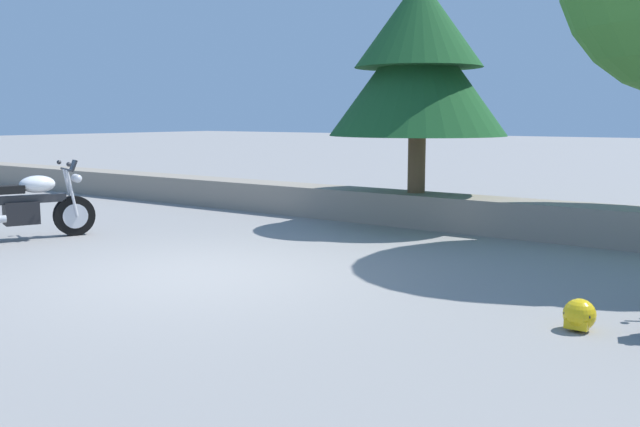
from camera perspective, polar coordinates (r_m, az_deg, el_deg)
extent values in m
plane|color=gray|center=(8.51, -9.48, -4.77)|extent=(120.00, 120.00, 0.00)
cube|color=gray|center=(12.26, 6.70, 0.43)|extent=(36.00, 0.80, 0.55)
cylinder|color=black|center=(11.65, -19.20, -0.16)|extent=(0.35, 0.63, 0.62)
cylinder|color=silver|center=(11.65, -19.20, -0.16)|extent=(0.29, 0.42, 0.38)
cube|color=black|center=(11.47, -22.95, 0.04)|extent=(0.47, 0.56, 0.34)
cube|color=#2D2D30|center=(11.47, -22.51, 1.07)|extent=(0.52, 1.08, 0.12)
ellipsoid|color=white|center=(11.48, -21.83, 2.21)|extent=(0.50, 0.61, 0.26)
cube|color=black|center=(11.40, -24.18, 1.75)|extent=(0.44, 0.62, 0.12)
cylinder|color=#2D2D30|center=(11.55, -19.75, 3.35)|extent=(0.63, 0.27, 0.04)
sphere|color=silver|center=(11.67, -19.13, 2.72)|extent=(0.13, 0.13, 0.13)
sphere|color=silver|center=(11.53, -18.96, 2.68)|extent=(0.13, 0.13, 0.13)
cube|color=#26282D|center=(11.57, -19.28, 3.67)|extent=(0.22, 0.16, 0.18)
cylinder|color=silver|center=(11.68, -19.58, 1.62)|extent=(0.10, 0.17, 0.73)
cylinder|color=silver|center=(11.51, -19.36, 1.55)|extent=(0.10, 0.17, 0.73)
sphere|color=#2D2D30|center=(11.83, -20.30, 3.90)|extent=(0.07, 0.07, 0.07)
sphere|color=#2D2D30|center=(11.25, -19.61, 3.75)|extent=(0.07, 0.07, 0.07)
sphere|color=yellow|center=(6.57, 20.19, -7.66)|extent=(0.28, 0.28, 0.28)
ellipsoid|color=black|center=(6.50, 20.00, -7.74)|extent=(0.23, 0.06, 0.12)
cube|color=yellow|center=(6.52, 19.97, -8.41)|extent=(0.20, 0.08, 0.08)
cylinder|color=brown|center=(12.17, 7.81, 4.72)|extent=(0.30, 0.30, 1.29)
cone|color=#194C23|center=(12.17, 7.93, 11.09)|extent=(2.99, 2.99, 2.06)
cone|color=#194C23|center=(12.25, 8.00, 15.04)|extent=(2.15, 2.15, 1.48)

